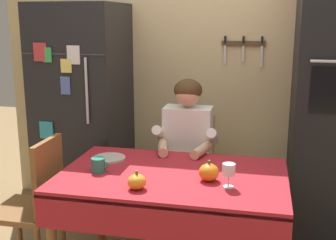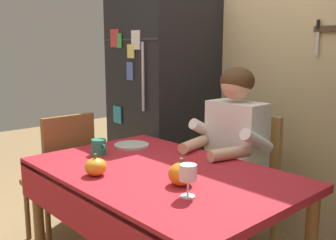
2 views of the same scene
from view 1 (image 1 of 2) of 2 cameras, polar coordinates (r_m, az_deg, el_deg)
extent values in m
cube|color=#D1B784|center=(3.81, 5.28, 7.40)|extent=(3.70, 0.10, 2.60)
cube|color=#4C3823|center=(3.71, 9.84, 9.86)|extent=(0.36, 0.02, 0.04)
cube|color=silver|center=(3.72, 7.44, 8.48)|extent=(0.02, 0.01, 0.15)
cube|color=black|center=(3.71, 7.50, 10.40)|extent=(0.02, 0.01, 0.06)
cube|color=silver|center=(3.71, 9.79, 8.55)|extent=(0.02, 0.01, 0.13)
cube|color=black|center=(3.70, 9.85, 10.31)|extent=(0.02, 0.01, 0.06)
cube|color=silver|center=(3.70, 12.11, 8.10)|extent=(0.02, 0.01, 0.17)
cube|color=black|center=(3.69, 12.22, 10.21)|extent=(0.02, 0.01, 0.06)
cube|color=black|center=(3.76, -10.93, 0.96)|extent=(0.68, 0.68, 1.80)
cylinder|color=silver|center=(3.32, -10.59, 3.75)|extent=(0.02, 0.02, 0.50)
cube|color=#333335|center=(3.38, -13.63, 8.39)|extent=(0.67, 0.01, 0.01)
cube|color=teal|center=(3.55, -15.61, -1.28)|extent=(0.12, 0.02, 0.14)
cube|color=#E5D666|center=(3.37, -13.17, 6.91)|extent=(0.09, 0.01, 0.10)
cube|color=green|center=(3.43, -15.53, 8.21)|extent=(0.08, 0.02, 0.11)
cube|color=silver|center=(3.34, -12.26, 8.31)|extent=(0.10, 0.01, 0.14)
cube|color=#B73338|center=(3.46, -16.38, 8.53)|extent=(0.10, 0.01, 0.14)
cube|color=#4C66B7|center=(3.40, -13.26, 4.41)|extent=(0.08, 0.01, 0.14)
cube|color=black|center=(3.51, 20.86, 1.95)|extent=(0.60, 0.60, 2.10)
cylinder|color=brown|center=(3.40, -8.80, -10.05)|extent=(0.06, 0.06, 0.70)
cylinder|color=brown|center=(3.19, 13.66, -11.85)|extent=(0.06, 0.06, 0.70)
cube|color=#A81E28|center=(2.74, 0.62, -7.37)|extent=(1.40, 0.90, 0.04)
cube|color=#A81E28|center=(2.38, -1.64, -13.31)|extent=(1.40, 0.01, 0.20)
cube|color=tan|center=(3.48, 2.65, -7.87)|extent=(0.40, 0.40, 0.04)
cube|color=tan|center=(3.56, 3.19, -2.97)|extent=(0.36, 0.04, 0.48)
cylinder|color=tan|center=(3.45, -0.73, -12.15)|extent=(0.04, 0.04, 0.41)
cylinder|color=tan|center=(3.75, 0.47, -9.97)|extent=(0.04, 0.04, 0.41)
cylinder|color=tan|center=(3.39, 5.01, -12.64)|extent=(0.04, 0.04, 0.41)
cylinder|color=tan|center=(3.70, 5.71, -10.37)|extent=(0.04, 0.04, 0.41)
cylinder|color=#38384C|center=(3.29, -0.13, -13.00)|extent=(0.09, 0.09, 0.38)
cylinder|color=#38384C|center=(3.26, 3.40, -13.31)|extent=(0.09, 0.09, 0.38)
cube|color=#38384C|center=(3.32, 0.65, -7.64)|extent=(0.12, 0.40, 0.11)
cube|color=#38384C|center=(3.29, 3.74, -7.86)|extent=(0.12, 0.40, 0.11)
cube|color=white|center=(3.33, 2.60, -2.36)|extent=(0.36, 0.20, 0.48)
cylinder|color=white|center=(3.29, -1.04, -1.81)|extent=(0.07, 0.26, 0.18)
cylinder|color=white|center=(3.22, 5.90, -2.20)|extent=(0.07, 0.26, 0.18)
cylinder|color=#D8A884|center=(3.13, -0.69, -3.63)|extent=(0.13, 0.27, 0.07)
cylinder|color=#D8A884|center=(3.08, 4.40, -3.95)|extent=(0.13, 0.27, 0.07)
sphere|color=#D8A884|center=(3.23, 2.60, 3.53)|extent=(0.19, 0.19, 0.19)
ellipsoid|color=#472D19|center=(3.24, 2.64, 3.91)|extent=(0.21, 0.21, 0.17)
cube|color=brown|center=(3.11, -18.07, -11.18)|extent=(0.40, 0.40, 0.04)
cube|color=brown|center=(2.93, -15.37, -7.08)|extent=(0.04, 0.36, 0.48)
cylinder|color=brown|center=(3.42, -18.85, -13.12)|extent=(0.04, 0.04, 0.41)
cylinder|color=brown|center=(3.27, -13.58, -14.05)|extent=(0.04, 0.04, 0.41)
cylinder|color=#237F66|center=(2.77, -9.11, -5.84)|extent=(0.09, 0.09, 0.09)
torus|color=#237F66|center=(2.76, -8.18, -5.84)|extent=(0.05, 0.01, 0.05)
cylinder|color=white|center=(2.54, 7.88, -8.65)|extent=(0.06, 0.06, 0.01)
cylinder|color=white|center=(2.53, 7.91, -7.86)|extent=(0.01, 0.01, 0.07)
cylinder|color=white|center=(2.50, 7.96, -6.41)|extent=(0.07, 0.07, 0.07)
ellipsoid|color=orange|center=(2.61, 5.36, -6.82)|extent=(0.12, 0.12, 0.10)
cylinder|color=#4C6023|center=(2.59, 5.39, -5.51)|extent=(0.02, 0.02, 0.02)
ellipsoid|color=orange|center=(2.49, -4.10, -8.05)|extent=(0.11, 0.11, 0.09)
cylinder|color=#4C6023|center=(2.47, -4.12, -6.87)|extent=(0.02, 0.02, 0.02)
cylinder|color=#B7B2A8|center=(3.02, -7.68, -4.96)|extent=(0.22, 0.22, 0.02)
camera|label=2|loc=(1.59, 47.18, -3.00)|focal=41.33mm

